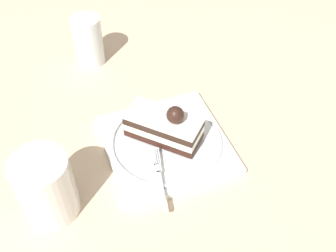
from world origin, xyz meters
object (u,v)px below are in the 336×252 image
at_px(fork, 159,177).
at_px(drink_glass_far, 88,42).
at_px(drink_glass_near, 46,189).
at_px(cake_slice, 165,126).
at_px(dessert_plate, 168,143).

relative_size(fork, drink_glass_far, 1.16).
bearing_deg(drink_glass_far, fork, 89.44).
distance_m(drink_glass_near, drink_glass_far, 0.34).
bearing_deg(drink_glass_far, drink_glass_near, 62.60).
distance_m(cake_slice, fork, 0.09).
bearing_deg(fork, drink_glass_near, -10.97).
height_order(dessert_plate, fork, fork).
relative_size(dessert_plate, cake_slice, 1.65).
bearing_deg(drink_glass_near, cake_slice, -168.14).
bearing_deg(dessert_plate, drink_glass_far, -81.36).
bearing_deg(drink_glass_near, drink_glass_far, -117.40).
xyz_separation_m(dessert_plate, fork, (0.04, 0.06, 0.01)).
height_order(drink_glass_near, drink_glass_far, drink_glass_near).
bearing_deg(cake_slice, fork, 58.99).
bearing_deg(dessert_plate, fork, 54.94).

